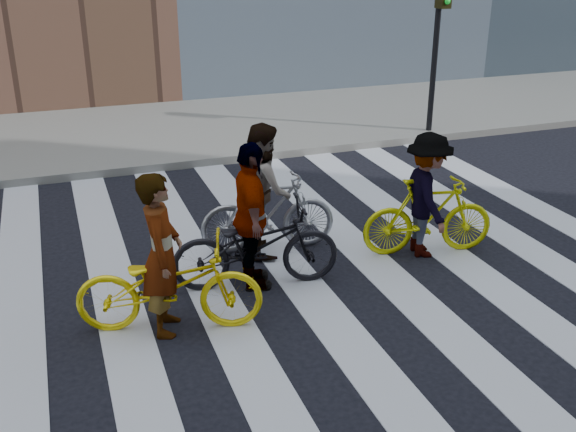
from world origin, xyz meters
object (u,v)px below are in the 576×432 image
rider_right (427,195)px  bike_yellow_left (169,285)px  rider_left (162,254)px  rider_rear (251,217)px  bike_yellow_right (428,216)px  bike_silver_mid (268,213)px  bike_dark_rear (256,246)px  rider_mid (264,189)px  traffic_signal (439,28)px

rider_right → bike_yellow_left: bearing=113.4°
rider_left → rider_rear: (1.17, 0.63, 0.01)m
bike_yellow_right → bike_silver_mid: bearing=79.5°
bike_dark_rear → rider_rear: bearing=98.9°
bike_yellow_left → bike_silver_mid: size_ratio=1.09×
bike_yellow_left → rider_right: rider_right is taller
bike_dark_rear → rider_rear: rider_rear is taller
rider_mid → rider_rear: size_ratio=0.98×
rider_left → rider_rear: bearing=-45.7°
rider_mid → bike_yellow_right: bearing=-104.2°
bike_silver_mid → rider_left: rider_left is taller
rider_rear → bike_yellow_right: bearing=-78.7°
rider_mid → rider_rear: (-0.45, -0.91, 0.02)m
bike_dark_rear → bike_silver_mid: bearing=-17.5°
rider_right → rider_rear: (-2.44, -0.10, 0.07)m
bike_yellow_left → bike_yellow_right: bike_yellow_right is taller
traffic_signal → rider_left: (-6.71, -5.70, -1.38)m
bike_yellow_left → bike_yellow_right: 3.68m
rider_mid → rider_right: bearing=-104.7°
bike_yellow_right → rider_mid: size_ratio=1.00×
rider_mid → traffic_signal: bearing=-43.2°
rider_rear → bike_silver_mid: bearing=-20.0°
traffic_signal → bike_yellow_right: 6.08m
bike_yellow_left → rider_left: bearing=105.8°
rider_left → bike_silver_mid: bearing=-31.4°
rider_mid → rider_right: 2.14m
bike_yellow_left → rider_left: (-0.05, 0.00, 0.38)m
bike_dark_rear → rider_left: 1.42m
traffic_signal → rider_right: (-3.10, -4.97, -1.44)m
bike_yellow_left → bike_dark_rear: (1.17, 0.63, 0.01)m
bike_yellow_right → bike_yellow_left: bearing=113.3°
bike_yellow_left → rider_mid: rider_mid is taller
bike_yellow_left → traffic_signal: bearing=-33.6°
bike_dark_rear → rider_right: 2.41m
traffic_signal → bike_dark_rear: bearing=-137.2°
traffic_signal → rider_left: traffic_signal is taller
rider_right → traffic_signal: bearing=-20.2°
rider_right → bike_silver_mid: bearing=79.0°
bike_yellow_right → rider_rear: rider_rear is taller
bike_yellow_right → bike_dark_rear: bike_yellow_right is taller
bike_yellow_left → rider_rear: bearing=-44.7°
bike_silver_mid → rider_right: 2.12m
rider_right → rider_left: bearing=113.3°
rider_left → bike_yellow_right: bearing=-62.8°
bike_silver_mid → bike_dark_rear: bearing=161.1°
bike_yellow_left → rider_mid: (1.57, 1.55, 0.37)m
traffic_signal → rider_rear: bearing=-137.5°
bike_yellow_left → bike_silver_mid: bearing=-30.6°
bike_dark_rear → rider_right: size_ratio=1.21×
bike_yellow_right → rider_rear: 2.52m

